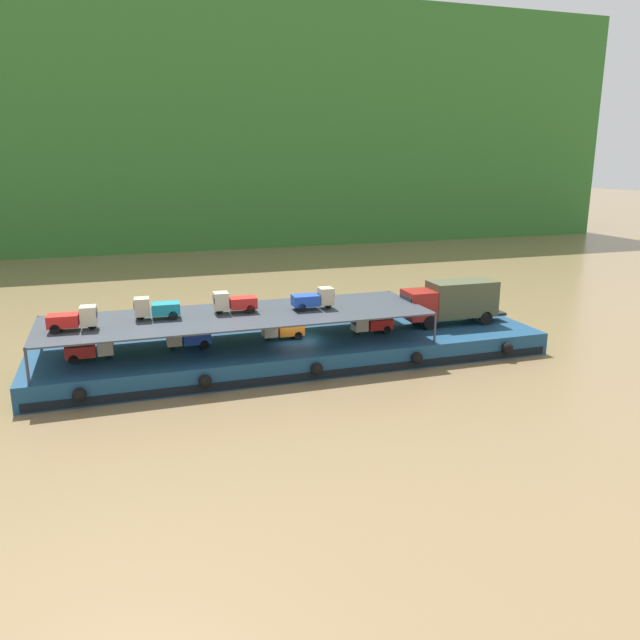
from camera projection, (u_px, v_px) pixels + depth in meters
name	position (u px, v px, depth m)	size (l,w,h in m)	color
ground_plane	(297.00, 361.00, 41.67)	(400.00, 400.00, 0.00)	olive
hillside_far_bank	(171.00, 111.00, 103.43)	(140.39, 41.25, 36.87)	#33702D
cargo_barge	(297.00, 350.00, 41.45)	(33.52, 8.74, 1.50)	navy
covered_lorry	(452.00, 301.00, 44.83)	(7.89, 2.43, 3.10)	maroon
cargo_rack	(239.00, 316.00, 39.64)	(24.32, 7.33, 2.00)	#383D47
mini_truck_lower_stern	(90.00, 349.00, 36.98)	(2.76, 1.23, 1.38)	red
mini_truck_lower_aft	(188.00, 337.00, 39.33)	(2.75, 1.22, 1.38)	#1E47B7
mini_truck_lower_mid	(282.00, 329.00, 41.23)	(2.74, 1.20, 1.38)	orange
mini_truck_lower_fore	(371.00, 323.00, 42.64)	(2.77, 1.26, 1.38)	red
mini_truck_upper_stern	(73.00, 319.00, 35.84)	(2.79, 1.29, 1.38)	red
mini_truck_upper_mid	(156.00, 308.00, 38.39)	(2.79, 1.28, 1.38)	teal
mini_truck_upper_fore	(234.00, 302.00, 39.98)	(2.78, 1.26, 1.38)	red
mini_truck_upper_bow	(314.00, 299.00, 40.93)	(2.77, 1.24, 1.38)	#1E47B7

